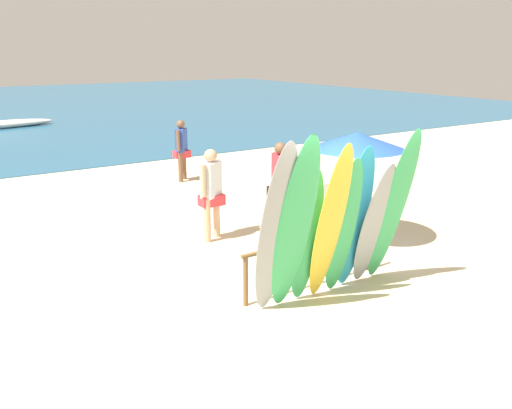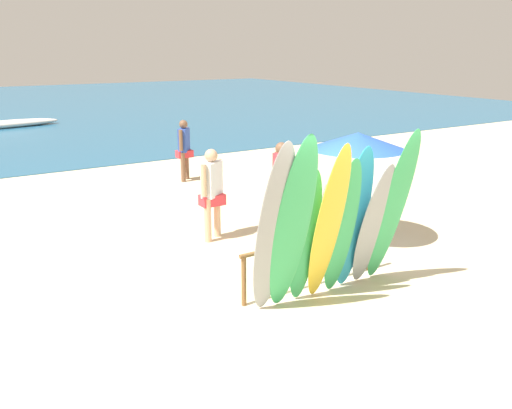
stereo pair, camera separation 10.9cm
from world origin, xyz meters
TOP-DOWN VIEW (x-y plane):
  - ground at (0.00, 14.00)m, footprint 60.00×60.00m
  - surfboard_rack at (0.00, 0.00)m, footprint 2.50×0.07m
  - surfboard_grey_0 at (-1.05, -0.52)m, footprint 0.53×0.75m
  - surfboard_green_1 at (-0.78, -0.57)m, footprint 0.57×0.79m
  - surfboard_green_2 at (-0.42, -0.38)m, footprint 0.47×0.44m
  - surfboard_yellow_3 at (-0.15, -0.54)m, footprint 0.48×0.66m
  - surfboard_green_4 at (0.16, -0.47)m, footprint 0.49×0.51m
  - surfboard_teal_5 at (0.46, -0.38)m, footprint 0.59×0.50m
  - surfboard_grey_6 at (0.75, -0.48)m, footprint 0.55×0.64m
  - surfboard_green_7 at (1.06, -0.55)m, footprint 0.56×0.76m
  - beachgoer_midbeach at (-0.26, 2.69)m, footprint 0.57×0.42m
  - beachgoer_near_rack at (1.17, 2.51)m, footprint 0.46×0.64m
  - beachgoer_strolling at (1.31, 7.30)m, footprint 0.45×0.49m
  - beach_chair_red at (2.40, 2.26)m, footprint 0.62×0.75m
  - beach_umbrella at (1.84, 1.10)m, footprint 1.71×1.71m
  - distant_boat at (-1.24, 20.83)m, footprint 4.75×1.60m

SIDE VIEW (x-z plane):
  - ground at x=0.00m, z-range 0.00..0.00m
  - distant_boat at x=-1.24m, z-range -0.02..0.35m
  - beach_chair_red at x=2.40m, z-range 0.02..0.85m
  - surfboard_rack at x=0.00m, z-range 0.20..0.98m
  - beachgoer_strolling at x=1.31m, z-range 0.13..1.78m
  - surfboard_grey_6 at x=0.75m, z-range 0.00..1.96m
  - beachgoer_midbeach at x=-0.26m, z-range 0.13..1.86m
  - surfboard_green_2 at x=-0.42m, z-range 0.00..2.00m
  - beachgoer_near_rack at x=1.17m, z-range 0.13..1.88m
  - surfboard_green_4 at x=0.16m, z-range 0.00..2.10m
  - surfboard_teal_5 at x=0.46m, z-range 0.00..2.21m
  - surfboard_yellow_3 at x=-0.15m, z-range 0.00..2.35m
  - surfboard_green_7 at x=1.06m, z-range 0.00..2.44m
  - surfboard_grey_0 at x=-1.05m, z-range 0.00..2.46m
  - surfboard_green_1 at x=-0.78m, z-range 0.00..2.53m
  - beach_umbrella at x=1.84m, z-range 0.88..2.95m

